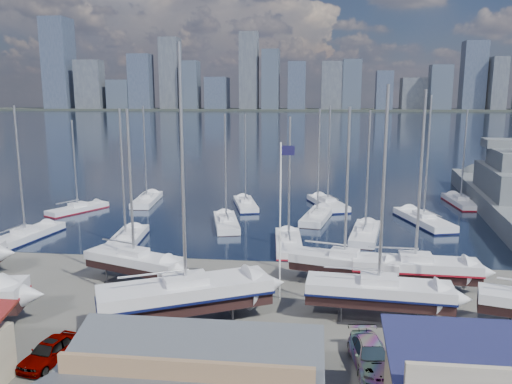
# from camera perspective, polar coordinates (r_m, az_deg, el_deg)

# --- Properties ---
(ground) EXTENTS (1400.00, 1400.00, 0.00)m
(ground) POSITION_cam_1_polar(r_m,az_deg,el_deg) (39.58, -2.09, -12.49)
(ground) COLOR #605E59
(ground) RESTS_ON ground
(water) EXTENTS (1400.00, 600.00, 0.40)m
(water) POSITION_cam_1_polar(r_m,az_deg,el_deg) (346.35, 5.70, 8.09)
(water) COLOR #19233A
(water) RESTS_ON ground
(far_shore) EXTENTS (1400.00, 80.00, 2.20)m
(far_shore) POSITION_cam_1_polar(r_m,az_deg,el_deg) (606.14, 6.12, 9.32)
(far_shore) COLOR #2D332D
(far_shore) RESTS_ON ground
(skyline) EXTENTS (639.14, 43.80, 107.69)m
(skyline) POSITION_cam_1_polar(r_m,az_deg,el_deg) (600.31, 5.43, 12.95)
(skyline) COLOR #475166
(skyline) RESTS_ON far_shore
(sailboat_cradle_2) EXTENTS (9.28, 5.46, 14.74)m
(sailboat_cradle_2) POSITION_cam_1_polar(r_m,az_deg,el_deg) (43.70, -13.74, -7.70)
(sailboat_cradle_2) COLOR #2D2D33
(sailboat_cradle_2) RESTS_ON ground
(sailboat_cradle_3) EXTENTS (12.19, 8.34, 19.07)m
(sailboat_cradle_3) POSITION_cam_1_polar(r_m,az_deg,el_deg) (35.52, -8.01, -11.50)
(sailboat_cradle_3) COLOR #2D2D33
(sailboat_cradle_3) RESTS_ON ground
(sailboat_cradle_4) EXTENTS (9.43, 4.85, 14.91)m
(sailboat_cradle_4) POSITION_cam_1_polar(r_m,az_deg,el_deg) (42.76, 10.08, -7.96)
(sailboat_cradle_4) COLOR #2D2D33
(sailboat_cradle_4) RESTS_ON ground
(sailboat_cradle_5) EXTENTS (10.41, 3.65, 16.47)m
(sailboat_cradle_5) POSITION_cam_1_polar(r_m,az_deg,el_deg) (36.95, 13.81, -11.03)
(sailboat_cradle_5) COLOR #2D2D33
(sailboat_cradle_5) RESTS_ON ground
(sailboat_cradle_6) EXTENTS (10.16, 3.22, 16.23)m
(sailboat_cradle_6) POSITION_cam_1_polar(r_m,az_deg,el_deg) (42.67, 17.70, -8.27)
(sailboat_cradle_6) COLOR #2D2D33
(sailboat_cradle_6) RESTS_ON ground
(sailboat_moored_0) EXTENTS (4.44, 10.67, 15.48)m
(sailboat_moored_0) POSITION_cam_1_polar(r_m,az_deg,el_deg) (61.17, -24.83, -4.76)
(sailboat_moored_0) COLOR black
(sailboat_moored_0) RESTS_ON water
(sailboat_moored_1) EXTENTS (6.30, 8.96, 13.19)m
(sailboat_moored_1) POSITION_cam_1_polar(r_m,az_deg,el_deg) (73.37, -19.69, -1.93)
(sailboat_moored_1) COLOR black
(sailboat_moored_1) RESTS_ON water
(sailboat_moored_2) EXTENTS (3.82, 10.24, 15.11)m
(sailboat_moored_2) POSITION_cam_1_polar(r_m,az_deg,el_deg) (76.48, -12.35, -1.03)
(sailboat_moored_2) COLOR black
(sailboat_moored_2) RESTS_ON water
(sailboat_moored_3) EXTENTS (3.91, 10.41, 15.20)m
(sailboat_moored_3) POSITION_cam_1_polar(r_m,az_deg,el_deg) (55.80, -14.63, -5.53)
(sailboat_moored_3) COLOR black
(sailboat_moored_3) RESTS_ON water
(sailboat_moored_4) EXTENTS (4.89, 9.89, 14.38)m
(sailboat_moored_4) POSITION_cam_1_polar(r_m,az_deg,el_deg) (61.56, -3.43, -3.65)
(sailboat_moored_4) COLOR black
(sailboat_moored_4) RESTS_ON water
(sailboat_moored_5) EXTENTS (4.92, 9.72, 13.99)m
(sailboat_moored_5) POSITION_cam_1_polar(r_m,az_deg,el_deg) (71.94, -1.20, -1.53)
(sailboat_moored_5) COLOR black
(sailboat_moored_5) RESTS_ON water
(sailboat_moored_6) EXTENTS (3.50, 9.80, 14.36)m
(sailboat_moored_6) POSITION_cam_1_polar(r_m,az_deg,el_deg) (53.17, 3.74, -6.00)
(sailboat_moored_6) COLOR black
(sailboat_moored_6) RESTS_ON water
(sailboat_moored_7) EXTENTS (4.70, 10.23, 14.91)m
(sailboat_moored_7) POSITION_cam_1_polar(r_m,az_deg,el_deg) (65.10, 7.02, -2.92)
(sailboat_moored_7) COLOR black
(sailboat_moored_7) RESTS_ON water
(sailboat_moored_8) EXTENTS (6.21, 10.54, 15.23)m
(sailboat_moored_8) POSITION_cam_1_polar(r_m,az_deg,el_deg) (73.09, 8.19, -1.45)
(sailboat_moored_8) COLOR black
(sailboat_moored_8) RESTS_ON water
(sailboat_moored_9) EXTENTS (4.49, 10.21, 14.91)m
(sailboat_moored_9) POSITION_cam_1_polar(r_m,az_deg,el_deg) (57.96, 12.36, -4.80)
(sailboat_moored_9) COLOR black
(sailboat_moored_9) RESTS_ON water
(sailboat_moored_10) EXTENTS (6.08, 11.57, 16.66)m
(sailboat_moored_10) POSITION_cam_1_polar(r_m,az_deg,el_deg) (66.04, 18.59, -3.22)
(sailboat_moored_10) COLOR black
(sailboat_moored_10) RESTS_ON water
(sailboat_moored_11) EXTENTS (3.31, 9.88, 14.56)m
(sailboat_moored_11) POSITION_cam_1_polar(r_m,az_deg,el_deg) (79.53, 22.31, -1.16)
(sailboat_moored_11) COLOR black
(sailboat_moored_11) RESTS_ON water
(naval_ship_east) EXTENTS (13.42, 49.45, 18.40)m
(naval_ship_east) POSITION_cam_1_polar(r_m,az_deg,el_deg) (76.16, 26.87, -0.97)
(naval_ship_east) COLOR slate
(naval_ship_east) RESTS_ON water
(car_a) EXTENTS (2.50, 4.50, 1.45)m
(car_a) POSITION_cam_1_polar(r_m,az_deg,el_deg) (33.58, -22.51, -16.44)
(car_a) COLOR gray
(car_a) RESTS_ON ground
(car_b) EXTENTS (5.12, 2.68, 1.61)m
(car_b) POSITION_cam_1_polar(r_m,az_deg,el_deg) (31.31, -3.87, -17.51)
(car_b) COLOR gray
(car_b) RESTS_ON ground
(car_c) EXTENTS (3.89, 5.87, 1.50)m
(car_c) POSITION_cam_1_polar(r_m,az_deg,el_deg) (31.32, -6.92, -17.67)
(car_c) COLOR gray
(car_c) RESTS_ON ground
(car_d) EXTENTS (2.71, 5.38, 1.50)m
(car_d) POSITION_cam_1_polar(r_m,az_deg,el_deg) (31.50, 12.99, -17.70)
(car_d) COLOR gray
(car_d) RESTS_ON ground
(flagpole) EXTENTS (1.09, 0.12, 12.35)m
(flagpole) POSITION_cam_1_polar(r_m,az_deg,el_deg) (38.15, 2.93, -2.11)
(flagpole) COLOR white
(flagpole) RESTS_ON ground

